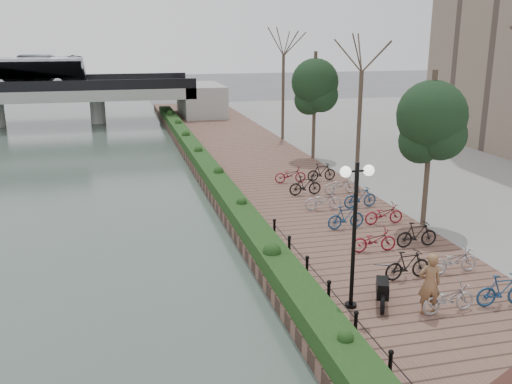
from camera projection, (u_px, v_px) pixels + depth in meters
name	position (u px, v px, depth m)	size (l,w,h in m)	color
ground	(318.00, 382.00, 14.23)	(220.00, 220.00, 0.00)	#59595B
promenade	(278.00, 186.00, 31.45)	(8.00, 75.00, 0.50)	brown
hedge	(209.00, 170.00, 32.84)	(1.10, 56.00, 0.60)	black
chain_fence	(341.00, 309.00, 16.20)	(0.10, 14.10, 0.70)	black
lamppost	(356.00, 204.00, 16.21)	(1.02, 0.32, 4.43)	black
motorcycle	(382.00, 288.00, 17.14)	(0.51, 1.62, 1.01)	black
pedestrian	(429.00, 284.00, 16.43)	(0.68, 0.45, 1.87)	brown
bicycle_parking	(365.00, 216.00, 24.01)	(2.40, 17.32, 1.00)	#A2A2A6
street_trees	(388.00, 136.00, 26.95)	(3.20, 37.12, 6.80)	#3C3123
bridge	(1.00, 90.00, 52.00)	(36.00, 10.77, 6.50)	#9D9E99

